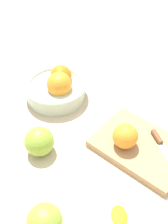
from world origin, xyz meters
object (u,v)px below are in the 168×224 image
at_px(cutting_board, 141,147).
at_px(apple_front_left, 39,141).
at_px(bowl, 57,87).
at_px(apple_front_center, 46,222).
at_px(orange_on_board, 125,136).
at_px(knife, 163,147).

height_order(cutting_board, apple_front_left, apple_front_left).
xyz_separation_m(bowl, apple_front_center, (0.20, -0.37, -0.00)).
height_order(orange_on_board, apple_front_left, orange_on_board).
bearing_deg(apple_front_left, orange_on_board, 28.33).
height_order(orange_on_board, knife, orange_on_board).
height_order(apple_front_left, apple_front_center, apple_front_left).
height_order(bowl, apple_front_center, bowl).
distance_m(cutting_board, apple_front_center, 0.31).
distance_m(knife, apple_front_center, 0.34).
xyz_separation_m(orange_on_board, knife, (0.09, 0.03, -0.03)).
relative_size(orange_on_board, knife, 0.53).
bearing_deg(orange_on_board, apple_front_center, -103.32).
bearing_deg(bowl, cutting_board, -14.94).
height_order(bowl, cutting_board, bowl).
distance_m(bowl, apple_front_center, 0.42).
distance_m(knife, apple_front_left, 0.32).
xyz_separation_m(knife, apple_front_left, (-0.28, -0.14, 0.01)).
relative_size(bowl, cutting_board, 0.82).
distance_m(cutting_board, orange_on_board, 0.06).
bearing_deg(orange_on_board, knife, 20.14).
bearing_deg(bowl, apple_front_left, -70.76).
distance_m(cutting_board, knife, 0.06).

